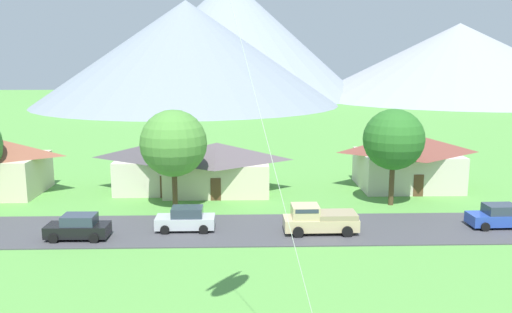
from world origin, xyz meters
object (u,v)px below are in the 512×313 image
parked_car_silver_west_end (186,219)px  parked_car_blue_mid_west (498,216)px  house_left_center (407,159)px  tree_left_of_center (394,140)px  pickup_truck_sand_east_side (319,219)px  house_right_center (217,166)px  tree_near_left (174,143)px  parked_car_black_mid_east (78,227)px  house_rightmost (169,163)px

parked_car_silver_west_end → parked_car_blue_mid_west: bearing=0.1°
house_left_center → parked_car_silver_west_end: (-19.84, -12.57, -1.86)m
tree_left_of_center → pickup_truck_sand_east_side: 11.19m
house_right_center → tree_left_of_center: bearing=-18.9°
tree_near_left → parked_car_black_mid_east: (-5.64, -7.92, -4.52)m
house_rightmost → parked_car_blue_mid_west: bearing=-26.2°
tree_near_left → parked_car_silver_west_end: size_ratio=1.94×
parked_car_blue_mid_west → pickup_truck_sand_east_side: bearing=-176.3°
house_rightmost → tree_near_left: size_ratio=1.26×
house_left_center → pickup_truck_sand_east_side: 17.06m
house_right_center → parked_car_black_mid_east: house_right_center is taller
parked_car_blue_mid_west → house_right_center: bearing=151.3°
tree_near_left → tree_left_of_center: size_ratio=1.00×
house_left_center → tree_near_left: tree_near_left is taller
house_rightmost → parked_car_silver_west_end: bearing=-77.6°
house_rightmost → house_left_center: bearing=0.1°
house_left_center → house_right_center: house_left_center is taller
house_left_center → parked_car_silver_west_end: size_ratio=2.32×
house_left_center → house_rightmost: size_ratio=0.95×
pickup_truck_sand_east_side → house_rightmost: bearing=132.3°
house_right_center → parked_car_silver_west_end: size_ratio=2.40×
house_left_center → tree_near_left: (-21.36, -6.28, 2.65)m
house_rightmost → tree_near_left: bearing=-78.9°
house_right_center → parked_car_blue_mid_west: size_ratio=2.37×
tree_left_of_center → pickup_truck_sand_east_side: tree_left_of_center is taller
house_rightmost → tree_near_left: (1.22, -6.24, 2.91)m
parked_car_blue_mid_west → parked_car_black_mid_east: (-29.87, -1.66, 0.00)m
house_rightmost → house_right_center: bearing=-12.9°
house_rightmost → parked_car_blue_mid_west: size_ratio=2.41×
parked_car_blue_mid_west → parked_car_black_mid_east: size_ratio=1.00×
tree_left_of_center → parked_car_black_mid_east: tree_left_of_center is taller
house_right_center → house_rightmost: house_rightmost is taller
parked_car_black_mid_east → parked_car_silver_west_end: bearing=12.8°
tree_left_of_center → parked_car_black_mid_east: (-23.79, -8.06, -4.71)m
house_left_center → house_right_center: (-18.07, -1.07, -0.35)m
house_left_center → tree_left_of_center: 7.50m
parked_car_black_mid_east → pickup_truck_sand_east_side: (16.58, 0.79, 0.19)m
parked_car_blue_mid_west → tree_near_left: bearing=165.5°
house_right_center → parked_car_blue_mid_west: house_right_center is taller
house_rightmost → parked_car_blue_mid_west: house_rightmost is taller
house_left_center → parked_car_silver_west_end: bearing=-147.6°
tree_near_left → parked_car_black_mid_east: bearing=-125.5°
house_left_center → house_rightmost: (-22.59, -0.04, -0.26)m
house_right_center → pickup_truck_sand_east_side: house_right_center is taller
parked_car_silver_west_end → parked_car_black_mid_east: 7.35m
house_right_center → parked_car_blue_mid_west: bearing=-28.7°
house_left_center → parked_car_black_mid_east: bearing=-152.3°
tree_left_of_center → house_right_center: bearing=161.1°
parked_car_blue_mid_west → pickup_truck_sand_east_side: pickup_truck_sand_east_side is taller
parked_car_silver_west_end → parked_car_black_mid_east: size_ratio=0.99×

